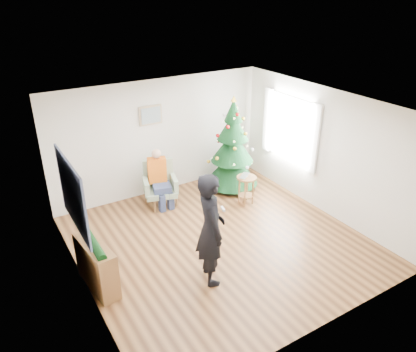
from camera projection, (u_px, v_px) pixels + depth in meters
floor at (220, 241)px, 7.64m from camera, size 5.00×5.00×0.00m
ceiling at (222, 107)px, 6.51m from camera, size 5.00×5.00×0.00m
wall_back at (160, 137)px, 9.00m from camera, size 5.00×0.00×5.00m
wall_front at (328, 254)px, 5.15m from camera, size 5.00×0.00×5.00m
wall_left at (77, 219)px, 5.91m from camera, size 0.00×5.00×5.00m
wall_right at (324, 152)px, 8.25m from camera, size 0.00×5.00×5.00m
window_panel at (290, 129)px, 8.92m from camera, size 0.04×1.30×1.40m
curtains at (289, 129)px, 8.90m from camera, size 0.05×1.75×1.50m
christmas_tree at (232, 148)px, 9.25m from camera, size 1.22×1.22×2.21m
stool at (246, 190)px, 8.82m from camera, size 0.43×0.43×0.64m
laptop at (247, 176)px, 8.68m from camera, size 0.42×0.39×0.03m
armchair at (160, 189)px, 8.80m from camera, size 0.82×0.79×0.97m
seated_person at (160, 178)px, 8.63m from camera, size 0.47×0.61×1.27m
standing_man at (211, 229)px, 6.30m from camera, size 0.63×0.79×1.90m
game_controller at (223, 209)px, 6.23m from camera, size 0.07×0.13×0.04m
console at (97, 266)px, 6.36m from camera, size 0.42×1.03×0.80m
garland at (93, 244)px, 6.18m from camera, size 0.14×0.90×0.14m
tapestry at (72, 195)px, 6.05m from camera, size 0.03×1.50×1.15m
framed_picture at (151, 115)px, 8.64m from camera, size 0.52×0.05×0.42m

